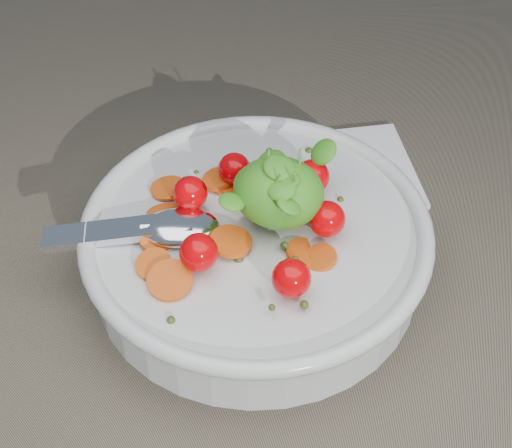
# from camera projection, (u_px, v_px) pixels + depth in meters

# --- Properties ---
(ground) EXTENTS (6.00, 6.00, 0.00)m
(ground) POSITION_uv_depth(u_px,v_px,m) (281.00, 290.00, 0.64)
(ground) COLOR #756954
(ground) RESTS_ON ground
(bowl) EXTENTS (0.30, 0.28, 0.12)m
(bowl) POSITION_uv_depth(u_px,v_px,m) (256.00, 244.00, 0.63)
(bowl) COLOR silver
(bowl) RESTS_ON ground
(napkin) EXTENTS (0.17, 0.16, 0.01)m
(napkin) POSITION_uv_depth(u_px,v_px,m) (341.00, 172.00, 0.74)
(napkin) COLOR white
(napkin) RESTS_ON ground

